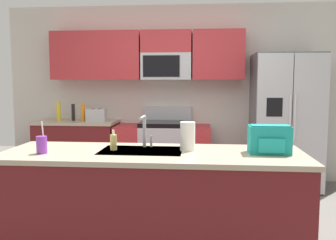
# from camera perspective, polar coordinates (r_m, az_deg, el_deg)

# --- Properties ---
(ground_plane) EXTENTS (9.00, 9.00, 0.00)m
(ground_plane) POSITION_cam_1_polar(r_m,az_deg,el_deg) (3.70, -0.69, -17.42)
(ground_plane) COLOR #66605B
(ground_plane) RESTS_ON ground
(kitchen_wall_unit) EXTENTS (5.20, 0.43, 2.60)m
(kitchen_wall_unit) POSITION_cam_1_polar(r_m,az_deg,el_deg) (5.48, 0.08, 6.04)
(kitchen_wall_unit) COLOR beige
(kitchen_wall_unit) RESTS_ON ground
(back_counter) EXTENTS (1.18, 0.63, 0.90)m
(back_counter) POSITION_cam_1_polar(r_m,az_deg,el_deg) (5.58, -13.99, -4.69)
(back_counter) COLOR maroon
(back_counter) RESTS_ON ground
(range_oven) EXTENTS (1.36, 0.61, 1.10)m
(range_oven) POSITION_cam_1_polar(r_m,az_deg,el_deg) (5.31, -0.77, -5.15)
(range_oven) COLOR #B7BABF
(range_oven) RESTS_ON ground
(refrigerator) EXTENTS (0.90, 0.76, 1.85)m
(refrigerator) POSITION_cam_1_polar(r_m,az_deg,el_deg) (5.26, 17.90, -0.23)
(refrigerator) COLOR #4C4F54
(refrigerator) RESTS_ON ground
(island_counter) EXTENTS (2.47, 0.83, 0.90)m
(island_counter) POSITION_cam_1_polar(r_m,az_deg,el_deg) (3.10, -2.43, -13.11)
(island_counter) COLOR maroon
(island_counter) RESTS_ON ground
(toaster) EXTENTS (0.28, 0.16, 0.18)m
(toaster) POSITION_cam_1_polar(r_m,az_deg,el_deg) (5.36, -11.15, 0.76)
(toaster) COLOR #B7BABF
(toaster) RESTS_ON back_counter
(pepper_mill) EXTENTS (0.05, 0.05, 0.25)m
(pepper_mill) POSITION_cam_1_polar(r_m,az_deg,el_deg) (5.52, -14.62, 1.17)
(pepper_mill) COLOR black
(pepper_mill) RESTS_ON back_counter
(bottle_yellow) EXTENTS (0.06, 0.06, 0.27)m
(bottle_yellow) POSITION_cam_1_polar(r_m,az_deg,el_deg) (5.60, -16.76, 1.31)
(bottle_yellow) COLOR yellow
(bottle_yellow) RESTS_ON back_counter
(bottle_orange) EXTENTS (0.06, 0.06, 0.25)m
(bottle_orange) POSITION_cam_1_polar(r_m,az_deg,el_deg) (5.41, -13.16, 1.15)
(bottle_orange) COLOR orange
(bottle_orange) RESTS_ON back_counter
(sink_faucet) EXTENTS (0.08, 0.22, 0.28)m
(sink_faucet) POSITION_cam_1_polar(r_m,az_deg,el_deg) (3.16, -3.70, -1.31)
(sink_faucet) COLOR #B7BABF
(sink_faucet) RESTS_ON island_counter
(drink_cup_purple) EXTENTS (0.08, 0.08, 0.26)m
(drink_cup_purple) POSITION_cam_1_polar(r_m,az_deg,el_deg) (3.07, -19.16, -3.67)
(drink_cup_purple) COLOR purple
(drink_cup_purple) RESTS_ON island_counter
(soap_dispenser) EXTENTS (0.06, 0.06, 0.17)m
(soap_dispenser) POSITION_cam_1_polar(r_m,az_deg,el_deg) (3.08, -8.54, -3.43)
(soap_dispenser) COLOR #D8CC66
(soap_dispenser) RESTS_ON island_counter
(paper_towel_roll) EXTENTS (0.12, 0.12, 0.24)m
(paper_towel_roll) POSITION_cam_1_polar(r_m,az_deg,el_deg) (3.02, 3.09, -2.57)
(paper_towel_roll) COLOR white
(paper_towel_roll) RESTS_ON island_counter
(backpack) EXTENTS (0.32, 0.22, 0.23)m
(backpack) POSITION_cam_1_polar(r_m,az_deg,el_deg) (3.01, 15.59, -2.87)
(backpack) COLOR teal
(backpack) RESTS_ON island_counter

